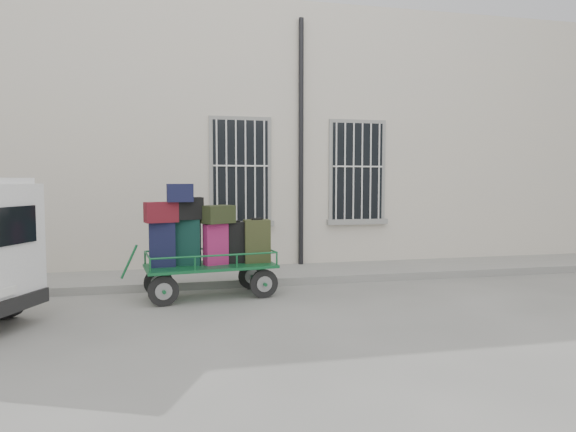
# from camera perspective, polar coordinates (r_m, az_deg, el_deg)

# --- Properties ---
(ground) EXTENTS (80.00, 80.00, 0.00)m
(ground) POSITION_cam_1_polar(r_m,az_deg,el_deg) (8.69, 0.05, -9.62)
(ground) COLOR slate
(ground) RESTS_ON ground
(building) EXTENTS (24.00, 5.15, 6.00)m
(building) POSITION_cam_1_polar(r_m,az_deg,el_deg) (13.89, -5.02, 7.92)
(building) COLOR beige
(building) RESTS_ON ground
(sidewalk) EXTENTS (24.00, 1.70, 0.15)m
(sidewalk) POSITION_cam_1_polar(r_m,az_deg,el_deg) (10.78, -2.56, -6.54)
(sidewalk) COLOR gray
(sidewalk) RESTS_ON ground
(luggage_cart) EXTENTS (2.65, 1.29, 1.99)m
(luggage_cart) POSITION_cam_1_polar(r_m,az_deg,el_deg) (9.03, -9.01, -2.93)
(luggage_cart) COLOR black
(luggage_cart) RESTS_ON ground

